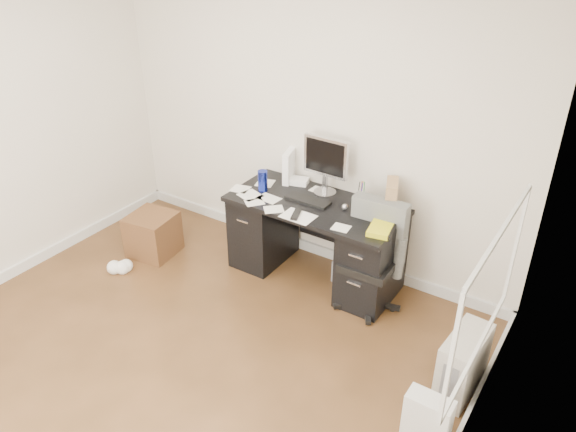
% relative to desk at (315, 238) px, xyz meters
% --- Properties ---
extents(ground, '(4.00, 4.00, 0.00)m').
position_rel_desk_xyz_m(ground, '(-0.30, -1.65, -0.40)').
color(ground, '#412A15').
rests_on(ground, ground).
extents(room_shell, '(4.02, 4.02, 2.71)m').
position_rel_desk_xyz_m(room_shell, '(-0.27, -1.62, 1.26)').
color(room_shell, beige).
rests_on(room_shell, ground).
extents(desk, '(1.50, 0.70, 0.75)m').
position_rel_desk_xyz_m(desk, '(0.00, 0.00, 0.00)').
color(desk, black).
rests_on(desk, ground).
extents(loose_papers, '(1.10, 0.60, 0.00)m').
position_rel_desk_xyz_m(loose_papers, '(-0.20, -0.05, 0.35)').
color(loose_papers, white).
rests_on(loose_papers, desk).
extents(lcd_monitor, '(0.42, 0.25, 0.53)m').
position_rel_desk_xyz_m(lcd_monitor, '(-0.03, 0.20, 0.61)').
color(lcd_monitor, '#B6B5BA').
rests_on(lcd_monitor, desk).
extents(keyboard, '(0.40, 0.14, 0.02)m').
position_rel_desk_xyz_m(keyboard, '(-0.07, -0.01, 0.36)').
color(keyboard, black).
rests_on(keyboard, desk).
extents(computer_mouse, '(0.06, 0.06, 0.06)m').
position_rel_desk_xyz_m(computer_mouse, '(0.26, 0.03, 0.38)').
color(computer_mouse, '#B6B5BA').
rests_on(computer_mouse, desk).
extents(travel_mug, '(0.10, 0.10, 0.19)m').
position_rel_desk_xyz_m(travel_mug, '(-0.51, -0.05, 0.45)').
color(travel_mug, '#162397').
rests_on(travel_mug, desk).
extents(white_binder, '(0.18, 0.28, 0.29)m').
position_rel_desk_xyz_m(white_binder, '(-0.43, 0.25, 0.50)').
color(white_binder, white).
rests_on(white_binder, desk).
extents(magazine_file, '(0.21, 0.27, 0.29)m').
position_rel_desk_xyz_m(magazine_file, '(0.60, 0.17, 0.49)').
color(magazine_file, olive).
rests_on(magazine_file, desk).
extents(pen_cup, '(0.12, 0.12, 0.22)m').
position_rel_desk_xyz_m(pen_cup, '(0.32, 0.18, 0.46)').
color(pen_cup, '#5A3319').
rests_on(pen_cup, desk).
extents(yellow_book, '(0.22, 0.26, 0.04)m').
position_rel_desk_xyz_m(yellow_book, '(0.66, -0.13, 0.37)').
color(yellow_book, yellow).
rests_on(yellow_book, desk).
extents(paper_remote, '(0.27, 0.22, 0.02)m').
position_rel_desk_xyz_m(paper_remote, '(-0.00, -0.28, 0.36)').
color(paper_remote, white).
rests_on(paper_remote, desk).
extents(office_chair, '(0.55, 0.55, 0.93)m').
position_rel_desk_xyz_m(office_chair, '(0.58, -0.12, 0.07)').
color(office_chair, '#4D4F4D').
rests_on(office_chair, ground).
extents(pc_tower, '(0.25, 0.49, 0.48)m').
position_rel_desk_xyz_m(pc_tower, '(1.54, -0.62, -0.16)').
color(pc_tower, '#ABA69A').
rests_on(pc_tower, ground).
extents(shopping_bag, '(0.29, 0.21, 0.39)m').
position_rel_desk_xyz_m(shopping_bag, '(1.51, -1.18, -0.21)').
color(shopping_bag, silver).
rests_on(shopping_bag, ground).
extents(wicker_basket, '(0.45, 0.45, 0.41)m').
position_rel_desk_xyz_m(wicker_basket, '(-1.50, -0.51, -0.20)').
color(wicker_basket, '#462D15').
rests_on(wicker_basket, ground).
extents(desk_printer, '(0.36, 0.30, 0.21)m').
position_rel_desk_xyz_m(desk_printer, '(0.35, 0.15, -0.29)').
color(desk_printer, slate).
rests_on(desk_printer, ground).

